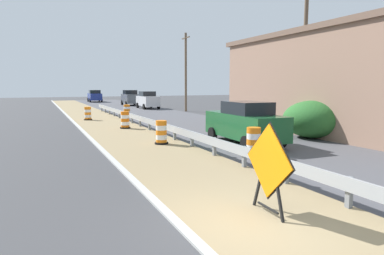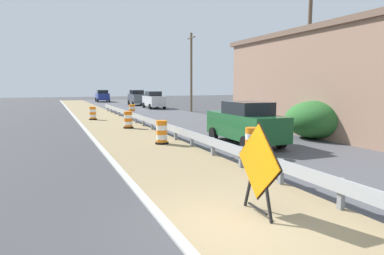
% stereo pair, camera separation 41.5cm
% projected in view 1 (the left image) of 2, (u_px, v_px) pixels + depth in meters
% --- Properties ---
extents(ground_plane, '(160.00, 160.00, 0.00)m').
position_uv_depth(ground_plane, '(253.00, 226.00, 6.43)').
color(ground_plane, '#3D3D3F').
extents(median_dirt_strip, '(3.85, 120.00, 0.01)m').
position_uv_depth(median_dirt_strip, '(282.00, 219.00, 6.73)').
color(median_dirt_strip, '#8E7A56').
rests_on(median_dirt_strip, ground).
extents(curb_near_edge, '(0.20, 120.00, 0.11)m').
position_uv_depth(curb_near_edge, '(192.00, 238.00, 5.88)').
color(curb_near_edge, '#ADADA8').
rests_on(curb_near_edge, ground).
extents(guardrail_median, '(0.18, 57.54, 0.71)m').
position_uv_depth(guardrail_median, '(262.00, 158.00, 10.05)').
color(guardrail_median, '#999EA3').
rests_on(guardrail_median, ground).
extents(warning_sign_diamond, '(0.12, 1.65, 1.96)m').
position_uv_depth(warning_sign_diamond, '(268.00, 165.00, 6.92)').
color(warning_sign_diamond, black).
rests_on(warning_sign_diamond, ground).
extents(traffic_barrel_nearest, '(0.66, 0.66, 1.11)m').
position_uv_depth(traffic_barrel_nearest, '(253.00, 143.00, 12.72)').
color(traffic_barrel_nearest, orange).
rests_on(traffic_barrel_nearest, ground).
extents(traffic_barrel_close, '(0.63, 0.63, 1.09)m').
position_uv_depth(traffic_barrel_close, '(161.00, 133.00, 15.38)').
color(traffic_barrel_close, orange).
rests_on(traffic_barrel_close, ground).
extents(traffic_barrel_mid, '(0.65, 0.65, 1.07)m').
position_uv_depth(traffic_barrel_mid, '(125.00, 121.00, 21.03)').
color(traffic_barrel_mid, orange).
rests_on(traffic_barrel_mid, ground).
extents(traffic_barrel_far, '(0.63, 0.63, 1.03)m').
position_uv_depth(traffic_barrel_far, '(88.00, 114.00, 26.16)').
color(traffic_barrel_far, orange).
rests_on(traffic_barrel_far, ground).
extents(traffic_barrel_farther, '(0.71, 0.71, 0.97)m').
position_uv_depth(traffic_barrel_farther, '(127.00, 110.00, 30.43)').
color(traffic_barrel_farther, orange).
rests_on(traffic_barrel_farther, ground).
extents(car_lead_near_lane, '(2.16, 4.47, 1.98)m').
position_uv_depth(car_lead_near_lane, '(95.00, 96.00, 55.42)').
color(car_lead_near_lane, navy).
rests_on(car_lead_near_lane, ground).
extents(car_trailing_near_lane, '(1.99, 4.39, 2.02)m').
position_uv_depth(car_trailing_near_lane, '(148.00, 100.00, 39.48)').
color(car_trailing_near_lane, silver).
rests_on(car_trailing_near_lane, ground).
extents(car_lead_far_lane, '(2.06, 4.71, 1.97)m').
position_uv_depth(car_lead_far_lane, '(245.00, 123.00, 15.34)').
color(car_lead_far_lane, '#195128').
rests_on(car_lead_far_lane, ground).
extents(car_mid_far_lane, '(2.05, 4.05, 2.09)m').
position_uv_depth(car_mid_far_lane, '(130.00, 98.00, 45.81)').
color(car_mid_far_lane, '#4C5156').
rests_on(car_mid_far_lane, ground).
extents(roadside_shop_near, '(8.22, 15.83, 5.76)m').
position_uv_depth(roadside_shop_near, '(358.00, 82.00, 19.04)').
color(roadside_shop_near, '#93705B').
rests_on(roadside_shop_near, ground).
extents(utility_pole_near, '(0.24, 1.80, 9.07)m').
position_uv_depth(utility_pole_near, '(305.00, 53.00, 20.54)').
color(utility_pole_near, brown).
rests_on(utility_pole_near, ground).
extents(utility_pole_mid, '(0.24, 1.80, 8.05)m').
position_uv_depth(utility_pole_mid, '(186.00, 71.00, 34.52)').
color(utility_pole_mid, brown).
rests_on(utility_pole_mid, ground).
extents(bush_roadside, '(3.09, 3.09, 1.93)m').
position_uv_depth(bush_roadside, '(313.00, 119.00, 17.20)').
color(bush_roadside, '#286028').
rests_on(bush_roadside, ground).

